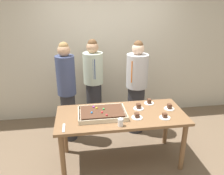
{
  "coord_description": "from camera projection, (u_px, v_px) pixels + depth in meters",
  "views": [
    {
      "loc": [
        -0.55,
        -2.79,
        2.3
      ],
      "look_at": [
        -0.11,
        0.15,
        1.14
      ],
      "focal_mm": 36.5,
      "sensor_mm": 36.0,
      "label": 1
    }
  ],
  "objects": [
    {
      "name": "drink_cup_nearest",
      "position": [
        121.0,
        122.0,
        2.89
      ],
      "size": [
        0.07,
        0.07,
        0.1
      ],
      "primitive_type": "cylinder",
      "color": "white",
      "rests_on": "party_table"
    },
    {
      "name": "plated_slice_near_left",
      "position": [
        165.0,
        117.0,
        3.09
      ],
      "size": [
        0.15,
        0.15,
        0.07
      ],
      "color": "white",
      "rests_on": "party_table"
    },
    {
      "name": "person_striped_tie_right",
      "position": [
        94.0,
        83.0,
        4.17
      ],
      "size": [
        0.36,
        0.36,
        1.66
      ],
      "rotation": [
        0.0,
        0.0,
        -1.54
      ],
      "color": "#28282D",
      "rests_on": "ground_plane"
    },
    {
      "name": "sheet_cake",
      "position": [
        102.0,
        113.0,
        3.15
      ],
      "size": [
        0.66,
        0.45,
        0.1
      ],
      "color": "beige",
      "rests_on": "party_table"
    },
    {
      "name": "plated_slice_far_right",
      "position": [
        137.0,
        116.0,
        3.09
      ],
      "size": [
        0.15,
        0.15,
        0.07
      ],
      "color": "white",
      "rests_on": "party_table"
    },
    {
      "name": "plated_slice_center_front",
      "position": [
        169.0,
        107.0,
        3.34
      ],
      "size": [
        0.15,
        0.15,
        0.08
      ],
      "color": "white",
      "rests_on": "party_table"
    },
    {
      "name": "plated_slice_near_right",
      "position": [
        139.0,
        107.0,
        3.34
      ],
      "size": [
        0.15,
        0.15,
        0.08
      ],
      "color": "white",
      "rests_on": "party_table"
    },
    {
      "name": "party_table",
      "position": [
        121.0,
        120.0,
        3.24
      ],
      "size": [
        1.81,
        0.8,
        0.79
      ],
      "color": "brown",
      "rests_on": "ground_plane"
    },
    {
      "name": "ground_plane",
      "position": [
        120.0,
        159.0,
        3.49
      ],
      "size": [
        12.0,
        12.0,
        0.0
      ],
      "primitive_type": "plane",
      "color": "brown"
    },
    {
      "name": "interior_back_panel",
      "position": [
        106.0,
        43.0,
        4.41
      ],
      "size": [
        8.0,
        0.12,
        3.0
      ],
      "primitive_type": "cube",
      "color": "beige",
      "rests_on": "ground_plane"
    },
    {
      "name": "cake_server_utensil",
      "position": [
        64.0,
        128.0,
        2.85
      ],
      "size": [
        0.03,
        0.2,
        0.01
      ],
      "primitive_type": "cube",
      "color": "silver",
      "rests_on": "party_table"
    },
    {
      "name": "person_serving_front",
      "position": [
        137.0,
        87.0,
        3.97
      ],
      "size": [
        0.37,
        0.37,
        1.67
      ],
      "rotation": [
        0.0,
        0.0,
        -2.29
      ],
      "color": "#28282D",
      "rests_on": "ground_plane"
    },
    {
      "name": "plated_slice_far_left",
      "position": [
        149.0,
        102.0,
        3.51
      ],
      "size": [
        0.15,
        0.15,
        0.08
      ],
      "color": "white",
      "rests_on": "party_table"
    },
    {
      "name": "person_green_shirt_behind",
      "position": [
        67.0,
        91.0,
        3.7
      ],
      "size": [
        0.3,
        0.3,
        1.7
      ],
      "rotation": [
        0.0,
        0.0,
        -0.95
      ],
      "color": "#28282D",
      "rests_on": "ground_plane"
    }
  ]
}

